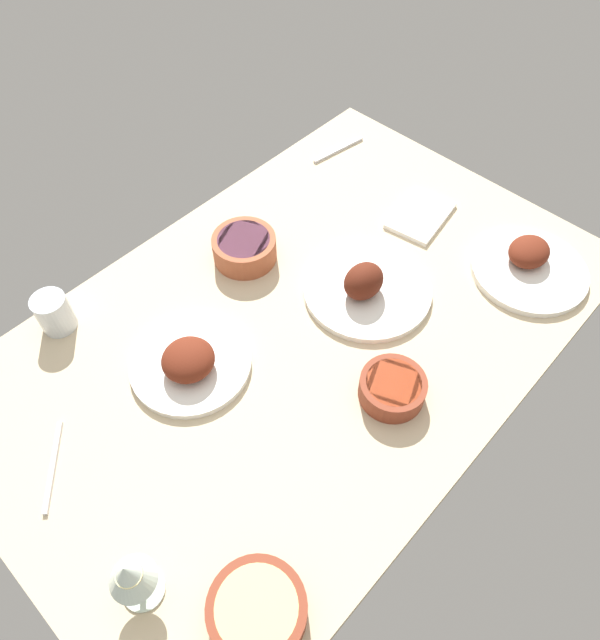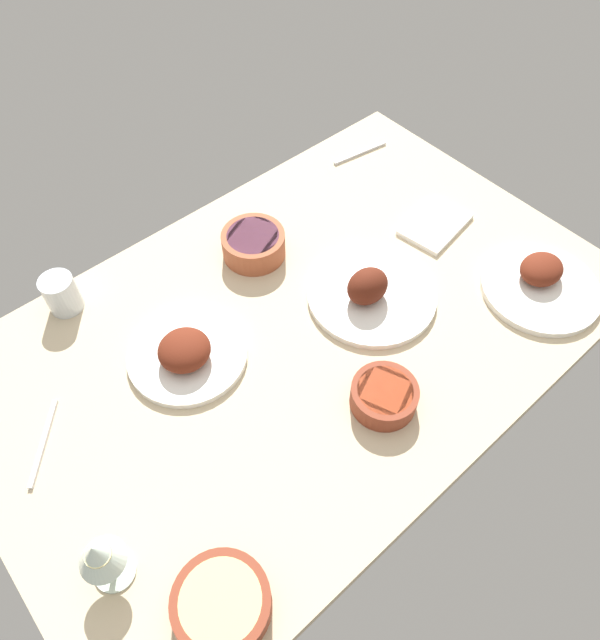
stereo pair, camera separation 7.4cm
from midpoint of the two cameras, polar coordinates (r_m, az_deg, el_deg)
name	(u,v)px [view 2 (the right image)]	position (r cm, az deg, el deg)	size (l,w,h in cm)	color
dining_table	(300,331)	(127.35, 1.66, -1.14)	(140.00, 90.00, 4.00)	#C6B28E
plate_far_side	(541,282)	(143.42, 24.14, 3.37)	(26.86, 26.86, 6.70)	white
plate_near_viewer	(186,352)	(120.57, -9.50, -3.26)	(25.17, 25.17, 7.50)	white
plate_center_main	(370,292)	(130.09, 8.62, 2.71)	(29.25, 29.25, 9.18)	white
bowl_onions	(254,244)	(137.07, -3.08, 7.52)	(15.04, 15.04, 6.28)	#A35133
bowl_potatoes	(222,603)	(101.15, -5.49, -26.29)	(15.92, 15.92, 4.80)	brown
bowl_sauce	(383,396)	(114.87, 10.11, -7.52)	(13.29, 13.29, 5.04)	brown
wine_glass	(99,556)	(98.54, -17.16, -21.54)	(7.60, 7.60, 14.00)	silver
water_tumbler	(61,294)	(134.45, -21.16, 2.38)	(7.40, 7.40, 8.86)	silver
folded_napkin	(435,224)	(150.23, 14.66, 9.12)	(17.52, 11.76, 1.20)	white
fork_loose	(360,153)	(168.58, 7.30, 16.08)	(17.32, 0.90, 0.80)	silver
spoon_loose	(43,442)	(120.11, -22.49, -11.24)	(17.90, 0.90, 0.80)	silver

